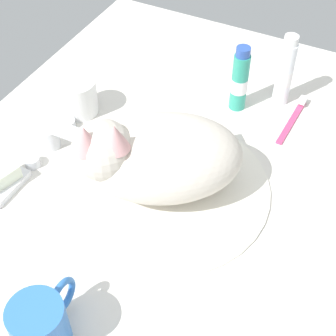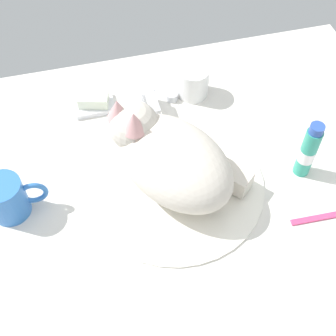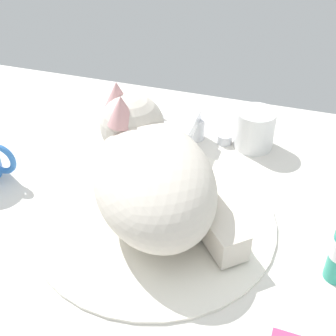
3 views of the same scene
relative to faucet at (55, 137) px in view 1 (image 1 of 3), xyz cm
name	(u,v)px [view 1 (image 1 of 3)]	position (x,y,z in cm)	size (l,w,h in cm)	color
ground_plane	(165,194)	(0.00, -22.63, -4.30)	(110.00, 82.50, 3.00)	silver
sink_basin	(165,186)	(0.00, -22.63, -2.32)	(36.67, 36.67, 0.95)	white
faucet	(55,137)	(0.00, 0.00, 0.00)	(14.28, 10.65, 6.33)	silver
cat	(155,156)	(-0.79, -21.29, 5.34)	(29.19, 31.05, 16.76)	beige
coffee_mug	(41,325)	(-31.99, -20.75, 1.49)	(11.66, 7.56, 8.59)	#3372C6
rinse_cup	(79,97)	(11.00, 1.92, 0.85)	(7.18, 7.18, 7.30)	white
soap_dish	(1,184)	(-12.34, 3.16, -2.20)	(9.00, 6.40, 1.20)	white
toothpaste_bottle	(240,81)	(26.53, -25.68, 3.73)	(3.34, 3.34, 14.00)	teal
mouthwash_bottle	(285,72)	(32.18, -32.94, 4.39)	(3.29, 3.29, 15.35)	white
toothbrush	(293,117)	(27.80, -37.25, -2.28)	(14.60, 1.94, 1.60)	#D83F72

